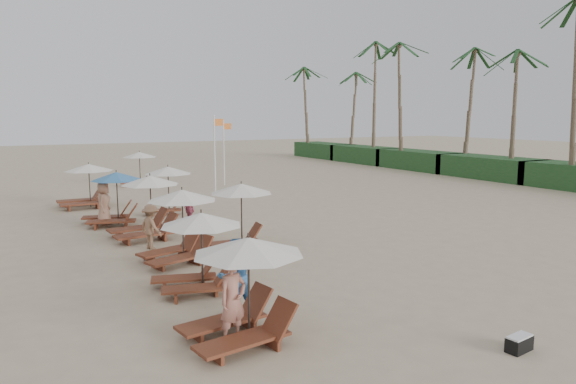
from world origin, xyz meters
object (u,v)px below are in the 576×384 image
lounger_station_0 (239,289)px  lounger_station_4 (111,200)px  lounger_station_2 (176,227)px  beachgoer_near (233,300)px  beachgoer_mid_b (151,227)px  beachgoer_mid_a (235,276)px  lounger_station_3 (143,211)px  inland_station_1 (166,183)px  lounger_station_1 (195,249)px  beachgoer_far_b (104,203)px  inland_station_2 (138,164)px  beachgoer_far_a (189,209)px  flag_pole_near (215,152)px  duffel_bag (519,343)px  inland_station_0 (239,206)px  lounger_station_5 (84,187)px

lounger_station_0 → lounger_station_4: lounger_station_4 is taller
lounger_station_2 → beachgoer_near: lounger_station_2 is taller
beachgoer_mid_b → beachgoer_mid_a: bearing=160.2°
lounger_station_3 → inland_station_1: size_ratio=1.05×
lounger_station_4 → lounger_station_2: bearing=-84.7°
lounger_station_0 → beachgoer_mid_a: (0.55, 1.45, -0.21)m
beachgoer_near → beachgoer_mid_a: beachgoer_mid_a is taller
lounger_station_1 → lounger_station_4: size_ratio=0.94×
beachgoer_far_b → inland_station_2: bearing=5.6°
inland_station_2 → beachgoer_far_b: size_ratio=1.40×
beachgoer_near → beachgoer_mid_b: size_ratio=1.14×
beachgoer_far_a → flag_pole_near: bearing=147.8°
beachgoer_far_a → duffel_bag: (1.87, -14.40, -0.60)m
lounger_station_4 → beachgoer_near: size_ratio=1.45×
lounger_station_4 → beachgoer_near: 13.32m
lounger_station_0 → inland_station_0: bearing=66.0°
beachgoer_near → beachgoer_mid_a: (0.68, 1.46, 0.00)m
lounger_station_0 → inland_station_2: bearing=81.0°
beachgoer_mid_a → inland_station_1: bearing=-102.2°
lounger_station_2 → beachgoer_mid_b: bearing=97.2°
lounger_station_3 → beachgoer_far_b: (-0.86, 3.28, -0.13)m
inland_station_2 → beachgoer_far_b: (-4.31, -12.09, -0.53)m
lounger_station_1 → lounger_station_2: 2.96m
lounger_station_4 → inland_station_1: (2.74, 1.35, 0.40)m
duffel_bag → inland_station_1: bearing=95.9°
lounger_station_2 → inland_station_2: (3.37, 19.16, 0.32)m
beachgoer_far_a → inland_station_1: bearing=176.2°
lounger_station_3 → inland_station_2: size_ratio=1.05×
beachgoer_far_b → flag_pole_near: size_ratio=0.40×
inland_station_0 → lounger_station_5: bearing=107.5°
beachgoer_near → beachgoer_far_b: beachgoer_far_b is taller
inland_station_0 → inland_station_2: same height
inland_station_2 → beachgoer_mid_a: inland_station_2 is taller
lounger_station_4 → beachgoer_near: (-0.17, -13.32, -0.18)m
inland_station_0 → duffel_bag: size_ratio=4.23×
lounger_station_4 → inland_station_0: 6.87m
lounger_station_5 → beachgoer_far_b: 5.02m
lounger_station_3 → inland_station_0: lounger_station_3 is taller
lounger_station_2 → lounger_station_4: bearing=95.3°
lounger_station_0 → lounger_station_4: size_ratio=1.02×
lounger_station_2 → beachgoer_far_a: size_ratio=1.69×
beachgoer_near → lounger_station_4: bearing=72.2°
duffel_bag → flag_pole_near: (2.27, 21.90, 2.40)m
lounger_station_0 → lounger_station_2: lounger_station_2 is taller
lounger_station_1 → inland_station_2: bearing=80.3°
flag_pole_near → lounger_station_3: bearing=-126.2°
lounger_station_1 → beachgoer_far_a: size_ratio=1.60×
lounger_station_2 → flag_pole_near: bearing=63.4°
beachgoer_near → lounger_station_5: bearing=73.6°
lounger_station_4 → lounger_station_5: 5.17m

